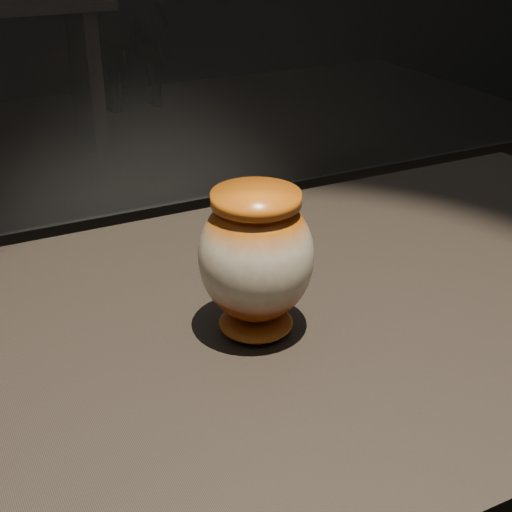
# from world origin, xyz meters

# --- Properties ---
(display_plinth) EXTENTS (2.00, 0.80, 0.90)m
(display_plinth) POSITION_xyz_m (0.00, 0.00, 0.63)
(display_plinth) COLOR black
(display_plinth) RESTS_ON ground
(main_vase) EXTENTS (0.18, 0.18, 0.20)m
(main_vase) POSITION_xyz_m (0.16, -0.02, 1.01)
(main_vase) COLOR maroon
(main_vase) RESTS_ON display_plinth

